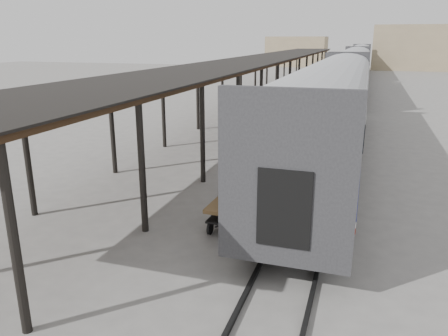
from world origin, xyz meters
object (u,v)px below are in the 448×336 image
luggage_tug (263,107)px  porter (232,175)px  pedestrian (242,125)px  baggage_cart (236,205)px

luggage_tug → porter: bearing=-103.7°
luggage_tug → pedestrian: bearing=-108.3°
porter → pedestrian: bearing=16.6°
baggage_cart → pedestrian: (-2.98, 11.35, 0.28)m
baggage_cart → porter: 1.35m
baggage_cart → pedestrian: size_ratio=1.31×
baggage_cart → pedestrian: 11.74m
baggage_cart → porter: size_ratio=1.26×
baggage_cart → porter: (0.06, -0.65, 1.18)m
luggage_tug → porter: size_ratio=0.80×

